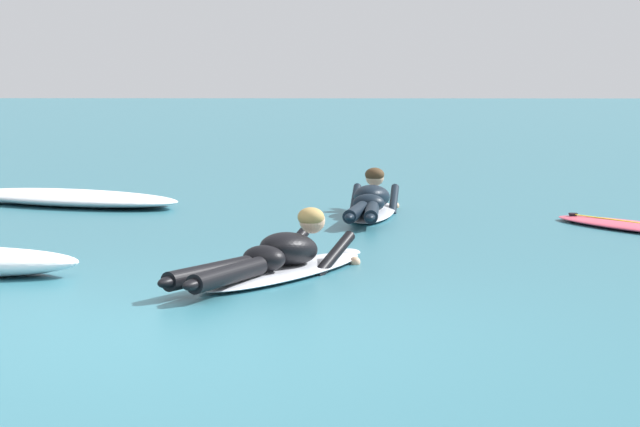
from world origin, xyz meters
TOP-DOWN VIEW (x-y plane):
  - ground_plane at (0.00, 10.00)m, footprint 120.00×120.00m
  - surfer_near at (0.66, 2.16)m, footprint 1.60×2.48m
  - surfer_far at (1.44, 6.25)m, footprint 0.71×2.65m
  - drifting_surfboard at (4.11, 5.11)m, footprint 1.75×2.15m
  - whitewater_front at (-2.12, 7.36)m, footprint 3.16×2.19m

SIDE VIEW (x-z plane):
  - ground_plane at x=0.00m, z-range 0.00..0.00m
  - drifting_surfboard at x=4.11m, z-range -0.05..0.11m
  - whitewater_front at x=-2.12m, z-range -0.01..0.17m
  - surfer_near at x=0.66m, z-range -0.14..0.41m
  - surfer_far at x=1.44m, z-range -0.13..0.41m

